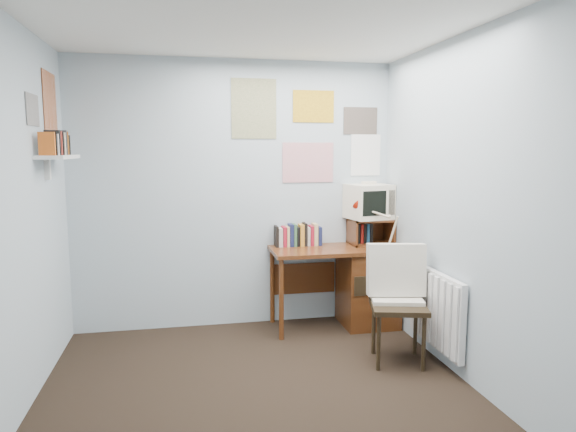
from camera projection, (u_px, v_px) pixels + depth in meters
name	position (u px, v px, depth m)	size (l,w,h in m)	color
ground	(265.00, 413.00, 3.29)	(3.50, 3.50, 0.00)	black
back_wall	(236.00, 195.00, 4.82)	(3.00, 0.02, 2.50)	#A9B5C1
right_wall	(486.00, 214.00, 3.42)	(0.02, 3.50, 2.50)	#A9B5C1
ceiling	(263.00, 6.00, 2.96)	(3.00, 3.50, 0.02)	white
desk	(362.00, 283.00, 4.90)	(1.20, 0.55, 0.76)	#613116
desk_chair	(398.00, 307.00, 4.02)	(0.46, 0.44, 0.90)	black
desk_lamp	(398.00, 228.00, 4.71)	(0.28, 0.24, 0.40)	#B31F0B
tv_riser	(371.00, 231.00, 4.97)	(0.40, 0.30, 0.25)	#613116
crt_tv	(369.00, 200.00, 4.95)	(0.38, 0.35, 0.36)	#ECE0C5
book_row	(306.00, 234.00, 4.92)	(0.60, 0.14, 0.22)	#613116
radiator	(437.00, 309.00, 4.06)	(0.09, 0.80, 0.60)	white
wall_shelf	(58.00, 157.00, 3.87)	(0.20, 0.62, 0.24)	white
posters_back	(308.00, 131.00, 4.88)	(1.20, 0.01, 0.90)	white
posters_left	(42.00, 105.00, 3.80)	(0.01, 0.70, 0.60)	white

